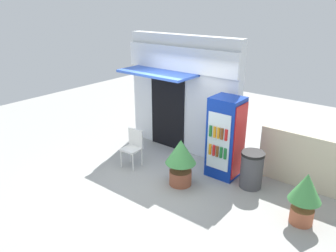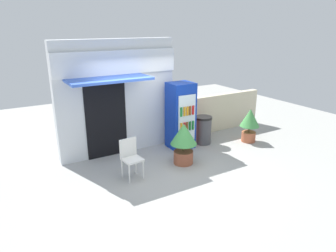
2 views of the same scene
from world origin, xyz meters
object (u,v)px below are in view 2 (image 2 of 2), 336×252
at_px(plastic_chair, 130,155).
at_px(trash_bin, 203,130).
at_px(potted_plant_curbside, 250,122).
at_px(potted_plant_near_shop, 184,140).
at_px(drink_cooler, 181,116).

height_order(plastic_chair, trash_bin, plastic_chair).
relative_size(potted_plant_curbside, trash_bin, 1.23).
distance_m(plastic_chair, potted_plant_curbside, 3.86).
bearing_deg(potted_plant_curbside, potted_plant_near_shop, -173.80).
bearing_deg(drink_cooler, potted_plant_near_shop, -119.24).
bearing_deg(plastic_chair, trash_bin, 17.35).
bearing_deg(potted_plant_curbside, plastic_chair, -176.31).
relative_size(drink_cooler, plastic_chair, 2.05).
bearing_deg(potted_plant_near_shop, potted_plant_curbside, 6.20).
height_order(plastic_chair, potted_plant_near_shop, potted_plant_near_shop).
bearing_deg(potted_plant_near_shop, plastic_chair, 179.23).
xyz_separation_m(plastic_chair, trash_bin, (2.62, 0.82, -0.11)).
bearing_deg(plastic_chair, potted_plant_curbside, 3.69).
xyz_separation_m(potted_plant_near_shop, potted_plant_curbside, (2.46, 0.27, -0.02)).
xyz_separation_m(drink_cooler, potted_plant_curbside, (1.94, -0.66, -0.31)).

